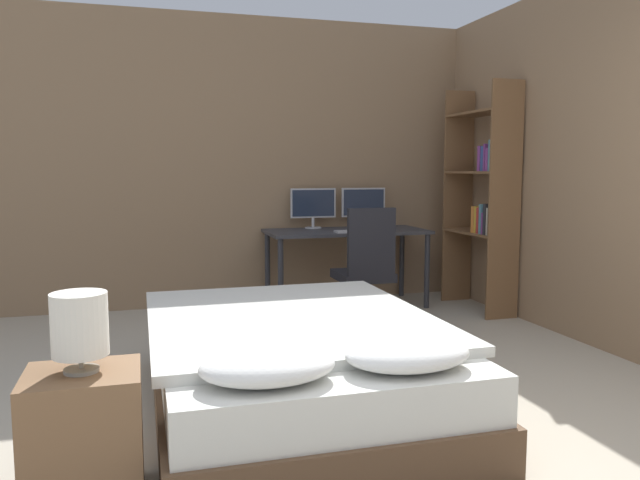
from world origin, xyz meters
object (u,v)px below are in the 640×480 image
at_px(bedside_lamp, 80,325).
at_px(desk, 346,239).
at_px(monitor_left, 313,205).
at_px(keyboard, 355,231).
at_px(bed, 296,365).
at_px(office_chair, 365,282).
at_px(nightstand, 85,438).
at_px(computer_mouse, 382,230).
at_px(bookshelf, 485,191).
at_px(monitor_right, 363,205).

height_order(bedside_lamp, desk, bedside_lamp).
height_order(monitor_left, keyboard, monitor_left).
height_order(bed, office_chair, office_chair).
bearing_deg(nightstand, computer_mouse, 50.22).
height_order(desk, bookshelf, bookshelf).
bearing_deg(office_chair, computer_mouse, 57.20).
bearing_deg(monitor_right, office_chair, -109.13).
relative_size(monitor_left, computer_mouse, 6.33).
bearing_deg(monitor_right, bedside_lamp, -125.34).
xyz_separation_m(bedside_lamp, office_chair, (1.96, 2.22, -0.32)).
bearing_deg(desk, monitor_left, 136.90).
bearing_deg(bookshelf, office_chair, -167.29).
xyz_separation_m(bed, office_chair, (0.96, 1.53, 0.13)).
distance_m(bed, monitor_left, 2.81).
xyz_separation_m(bedside_lamp, desk, (2.08, 3.05, -0.06)).
height_order(bedside_lamp, monitor_right, monitor_right).
relative_size(office_chair, bookshelf, 0.49).
distance_m(computer_mouse, office_chair, 0.79).
bearing_deg(computer_mouse, bedside_lamp, -129.78).
height_order(desk, office_chair, office_chair).
relative_size(nightstand, computer_mouse, 7.48).
bearing_deg(bed, nightstand, -145.53).
relative_size(desk, computer_mouse, 21.26).
height_order(monitor_left, office_chair, monitor_left).
bearing_deg(keyboard, office_chair, -100.97).
bearing_deg(computer_mouse, monitor_left, 137.77).
height_order(office_chair, bookshelf, bookshelf).
height_order(nightstand, monitor_left, monitor_left).
bearing_deg(bed, monitor_right, 62.93).
bearing_deg(bed, bedside_lamp, -145.53).
relative_size(nightstand, bookshelf, 0.26).
distance_m(computer_mouse, bookshelf, 0.98).
relative_size(bedside_lamp, office_chair, 0.31).
xyz_separation_m(monitor_right, computer_mouse, (0.01, -0.47, -0.20)).
bearing_deg(nightstand, bedside_lamp, 0.00).
relative_size(monitor_left, bookshelf, 0.22).
bearing_deg(monitor_right, bed, -117.07).
height_order(computer_mouse, office_chair, office_chair).
distance_m(bed, bedside_lamp, 1.30).
distance_m(monitor_right, keyboard, 0.58).
distance_m(bed, computer_mouse, 2.56).
bearing_deg(nightstand, monitor_right, 54.66).
height_order(monitor_right, keyboard, monitor_right).
bearing_deg(nightstand, desk, 55.75).
bearing_deg(keyboard, nightstand, -126.42).
bearing_deg(monitor_right, monitor_left, 180.00).
xyz_separation_m(bedside_lamp, bookshelf, (3.20, 2.50, 0.38)).
bearing_deg(monitor_right, nightstand, -125.34).
xyz_separation_m(monitor_right, keyboard, (-0.26, -0.47, -0.21)).
bearing_deg(office_chair, monitor_right, 70.87).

